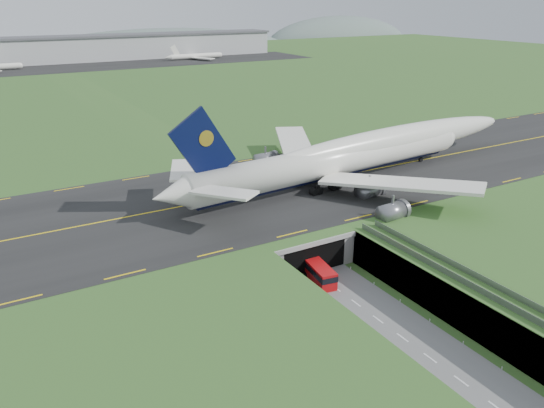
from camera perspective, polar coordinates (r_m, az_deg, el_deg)
ground at (r=83.71m, az=7.72°, el=-9.70°), size 900.00×900.00×0.00m
airfield_deck at (r=82.22m, az=7.82°, el=-7.91°), size 800.00×800.00×6.00m
trench_road at (r=78.83m, az=11.09°, el=-11.98°), size 12.00×75.00×0.20m
taxiway at (r=106.37m, az=-2.91°, el=1.03°), size 800.00×44.00×0.18m
tunnel_portal at (r=94.27m, az=1.67°, el=-3.50°), size 17.00×22.30×6.00m
guideway at (r=76.92m, az=23.45°, el=-9.84°), size 3.00×53.00×7.05m
jumbo_jet at (r=116.47m, az=9.38°, el=5.38°), size 96.80×61.68×20.48m
shuttle_tram at (r=85.88m, az=5.16°, el=-7.48°), size 3.76×7.59×2.97m
cargo_terminal at (r=359.49m, az=-23.51°, el=14.95°), size 320.00×67.00×15.60m
distant_hills at (r=500.44m, az=-17.81°, el=14.89°), size 700.00×91.00×60.00m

